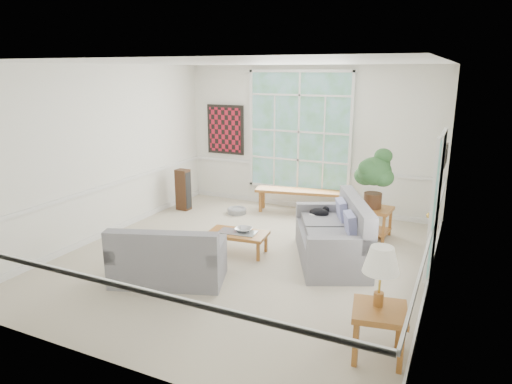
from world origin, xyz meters
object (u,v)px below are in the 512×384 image
(loveseat_front, at_px, (168,253))
(loveseat_right, at_px, (331,230))
(end_table, at_px, (375,222))
(side_table, at_px, (378,333))
(coffee_table, at_px, (238,243))

(loveseat_front, bearing_deg, loveseat_right, 22.13)
(loveseat_right, height_order, end_table, loveseat_right)
(loveseat_right, bearing_deg, end_table, 47.50)
(side_table, bearing_deg, coffee_table, 144.28)
(end_table, relative_size, side_table, 0.97)
(coffee_table, relative_size, side_table, 1.73)
(loveseat_front, xyz_separation_m, end_table, (2.29, 3.02, -0.15))
(end_table, bearing_deg, side_table, -78.60)
(loveseat_right, bearing_deg, side_table, -87.81)
(loveseat_right, height_order, loveseat_front, loveseat_right)
(loveseat_right, distance_m, end_table, 1.43)
(loveseat_right, relative_size, side_table, 3.29)
(loveseat_front, bearing_deg, coffee_table, 52.38)
(loveseat_front, relative_size, end_table, 2.85)
(coffee_table, distance_m, end_table, 2.54)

